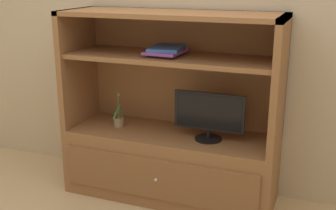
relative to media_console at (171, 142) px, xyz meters
The scene contains 5 objects.
painted_rear_wall 0.99m from the media_console, 90.00° to the left, with size 6.00×0.10×2.80m, color tan.
media_console is the anchor object (origin of this frame).
tv_monitor 0.44m from the media_console, ahead, with size 0.55×0.21×0.38m.
potted_plant 0.48m from the media_console, behind, with size 0.08×0.10×0.30m.
magazine_stack 0.75m from the media_console, 153.75° to the right, with size 0.27×0.35×0.07m.
Camera 1 is at (1.15, -2.63, 1.78)m, focal length 45.66 mm.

